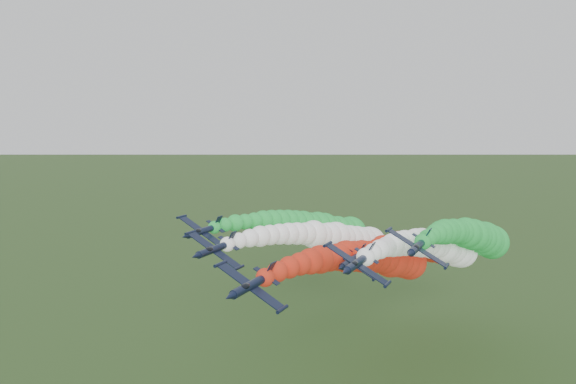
% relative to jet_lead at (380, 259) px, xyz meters
% --- Properties ---
extents(jet_lead, '(13.89, 76.78, 18.32)m').
position_rel_jet_lead_xyz_m(jet_lead, '(0.00, 0.00, 0.00)').
color(jet_lead, black).
rests_on(jet_lead, ground).
extents(jet_inner_left, '(14.30, 77.19, 18.73)m').
position_rel_jet_lead_xyz_m(jet_inner_left, '(-13.15, 13.99, 0.36)').
color(jet_inner_left, black).
rests_on(jet_inner_left, ground).
extents(jet_inner_right, '(13.96, 76.85, 18.38)m').
position_rel_jet_lead_xyz_m(jet_inner_right, '(9.73, 13.93, 0.64)').
color(jet_inner_right, black).
rests_on(jet_inner_right, ground).
extents(jet_outer_left, '(14.47, 77.36, 18.89)m').
position_rel_jet_lead_xyz_m(jet_outer_left, '(-21.48, 23.12, 0.95)').
color(jet_outer_left, black).
rests_on(jet_outer_left, ground).
extents(jet_outer_right, '(14.24, 77.13, 18.67)m').
position_rel_jet_lead_xyz_m(jet_outer_right, '(16.07, 23.80, 1.51)').
color(jet_outer_right, black).
rests_on(jet_outer_right, ground).
extents(jet_trail, '(13.83, 76.72, 18.26)m').
position_rel_jet_lead_xyz_m(jet_trail, '(3.90, 28.57, -2.92)').
color(jet_trail, black).
rests_on(jet_trail, ground).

